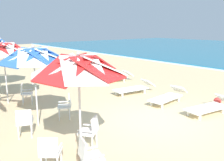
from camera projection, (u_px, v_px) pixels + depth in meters
ground_plane at (155, 121)px, 8.17m from camera, size 80.00×80.00×0.00m
beach_umbrella_0 at (79, 67)px, 5.26m from camera, size 2.16×2.16×2.61m
plastic_chair_0 at (50, 151)px, 5.24m from camera, size 0.63×0.63×0.87m
plastic_chair_1 at (90, 130)px, 6.29m from camera, size 0.63×0.62×0.87m
plastic_chair_2 at (89, 155)px, 5.06m from camera, size 0.54×0.57×0.87m
beach_umbrella_1 at (33, 56)px, 7.38m from camera, size 2.20×2.20×2.58m
plastic_chair_3 at (25, 121)px, 6.91m from camera, size 0.61×0.59×0.87m
plastic_chair_4 at (66, 105)px, 8.35m from camera, size 0.60×0.62×0.87m
beach_umbrella_2 at (3, 49)px, 9.64m from camera, size 2.36×2.36×2.60m
plastic_chair_5 at (25, 92)px, 9.93m from camera, size 0.58×0.60×0.87m
sun_lounger_0 at (210, 106)px, 8.85m from camera, size 0.94×2.21×0.62m
sun_lounger_1 at (168, 96)px, 10.13m from camera, size 0.85×2.20×0.62m
sun_lounger_2 at (134, 88)px, 11.53m from camera, size 0.91×2.21×0.62m
sun_lounger_3 at (115, 77)px, 13.97m from camera, size 0.99×2.22×0.62m
beach_ball at (217, 101)px, 9.90m from camera, size 0.30×0.30×0.30m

